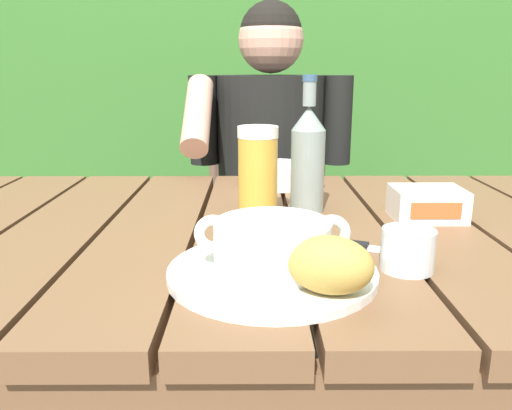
{
  "coord_description": "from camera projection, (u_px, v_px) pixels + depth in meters",
  "views": [
    {
      "loc": [
        0.02,
        -0.85,
        1.0
      ],
      "look_at": [
        0.02,
        -0.13,
        0.8
      ],
      "focal_mm": 35.61,
      "sensor_mm": 36.0,
      "label": 1
    }
  ],
  "objects": [
    {
      "name": "dining_table",
      "position": [
        244.0,
        271.0,
        0.91
      ],
      "size": [
        1.44,
        0.83,
        0.73
      ],
      "color": "brown",
      "rests_on": "ground_plane"
    },
    {
      "name": "hedge_backdrop",
      "position": [
        258.0,
        73.0,
        2.55
      ],
      "size": [
        3.43,
        0.79,
        2.11
      ],
      "color": "#38712C",
      "rests_on": "ground_plane"
    },
    {
      "name": "chair_near_diner",
      "position": [
        268.0,
        223.0,
        1.78
      ],
      "size": [
        0.43,
        0.44,
        0.97
      ],
      "color": "brown",
      "rests_on": "ground_plane"
    },
    {
      "name": "person_eating",
      "position": [
        269.0,
        170.0,
        1.53
      ],
      "size": [
        0.48,
        0.47,
        1.19
      ],
      "color": "black",
      "rests_on": "ground_plane"
    },
    {
      "name": "serving_plate",
      "position": [
        272.0,
        272.0,
        0.66
      ],
      "size": [
        0.27,
        0.27,
        0.01
      ],
      "color": "white",
      "rests_on": "dining_table"
    },
    {
      "name": "soup_bowl",
      "position": [
        272.0,
        244.0,
        0.65
      ],
      "size": [
        0.2,
        0.15,
        0.07
      ],
      "color": "white",
      "rests_on": "serving_plate"
    },
    {
      "name": "bread_roll",
      "position": [
        330.0,
        265.0,
        0.58
      ],
      "size": [
        0.12,
        0.11,
        0.07
      ],
      "color": "#BD9844",
      "rests_on": "serving_plate"
    },
    {
      "name": "beer_glass",
      "position": [
        258.0,
        174.0,
        0.89
      ],
      "size": [
        0.07,
        0.07,
        0.17
      ],
      "color": "gold",
      "rests_on": "dining_table"
    },
    {
      "name": "beer_bottle",
      "position": [
        308.0,
        157.0,
        0.95
      ],
      "size": [
        0.06,
        0.06,
        0.25
      ],
      "color": "gray",
      "rests_on": "dining_table"
    },
    {
      "name": "water_glass_small",
      "position": [
        408.0,
        250.0,
        0.68
      ],
      "size": [
        0.07,
        0.07,
        0.06
      ],
      "color": "silver",
      "rests_on": "dining_table"
    },
    {
      "name": "butter_tub",
      "position": [
        427.0,
        204.0,
        0.91
      ],
      "size": [
        0.12,
        0.1,
        0.06
      ],
      "color": "white",
      "rests_on": "dining_table"
    },
    {
      "name": "table_knife",
      "position": [
        366.0,
        247.0,
        0.76
      ],
      "size": [
        0.15,
        0.07,
        0.01
      ],
      "color": "silver",
      "rests_on": "dining_table"
    },
    {
      "name": "diner_bowl",
      "position": [
        276.0,
        175.0,
        1.18
      ],
      "size": [
        0.16,
        0.16,
        0.05
      ],
      "color": "white",
      "rests_on": "dining_table"
    }
  ]
}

